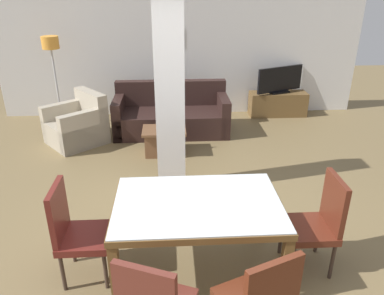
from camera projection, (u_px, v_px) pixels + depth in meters
name	position (u px, v px, depth m)	size (l,w,h in m)	color
ground_plane	(197.00, 269.00, 3.68)	(18.00, 18.00, 0.00)	olive
back_wall	(180.00, 48.00, 7.38)	(7.20, 0.09, 2.70)	silver
divider_pillar	(170.00, 92.00, 4.52)	(0.35, 0.32, 2.70)	silver
dining_table	(198.00, 217.00, 3.42)	(1.52, 1.01, 0.77)	brown
dining_chair_head_left	(75.00, 229.00, 3.40)	(0.46, 0.46, 0.97)	maroon
dining_chair_head_right	(318.00, 220.00, 3.52)	(0.46, 0.46, 0.97)	#572316
sofa	(171.00, 116.00, 6.85)	(2.04, 0.90, 0.88)	#2F1D1A
armchair	(78.00, 126.00, 6.39)	(1.17, 1.17, 0.85)	#B1A58F
coffee_table	(164.00, 141.00, 6.01)	(0.69, 0.49, 0.42)	brown
bottle	(174.00, 122.00, 5.94)	(0.06, 0.06, 0.25)	#B2B7BC
tv_stand	(278.00, 104.00, 7.70)	(1.15, 0.40, 0.48)	brown
tv_screen	(280.00, 80.00, 7.49)	(0.99, 0.47, 0.53)	black
floor_lamp	(52.00, 52.00, 6.71)	(0.30, 0.30, 1.67)	#B7B7BC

